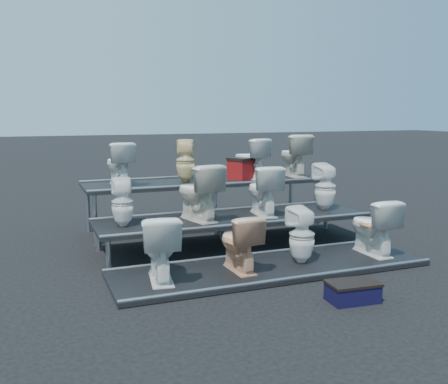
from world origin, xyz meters
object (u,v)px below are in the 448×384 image
object	(u,v)px
toilet_2	(302,235)
toilet_11	(294,155)
toilet_4	(123,202)
toilet_6	(263,190)
toilet_7	(325,187)
red_crate	(243,170)
toilet_5	(198,192)
toilet_10	(250,158)
step_stool	(353,293)
toilet_1	(239,242)
toilet_0	(160,247)
toilet_8	(119,164)
toilet_9	(186,161)
toilet_3	(373,226)

from	to	relation	value
toilet_2	toilet_11	xyz separation A→B (m)	(1.32, 2.60, 0.82)
toilet_4	toilet_6	xyz separation A→B (m)	(2.19, 0.00, 0.05)
toilet_7	red_crate	bearing A→B (deg)	-56.80
toilet_5	toilet_11	size ratio (longest dim) A/B	1.07
toilet_4	toilet_6	size ratio (longest dim) A/B	0.88
toilet_10	step_stool	world-z (taller)	toilet_10
toilet_5	toilet_6	size ratio (longest dim) A/B	1.08
toilet_10	toilet_11	size ratio (longest dim) A/B	0.93
red_crate	toilet_11	bearing A→B (deg)	-23.17
toilet_11	toilet_7	bearing A→B (deg)	88.61
toilet_4	toilet_11	xyz separation A→B (m)	(3.46, 1.30, 0.45)
toilet_1	toilet_5	size ratio (longest dim) A/B	0.86
toilet_0	toilet_5	distance (m)	1.64
toilet_0	red_crate	distance (m)	3.44
toilet_8	toilet_9	distance (m)	1.15
toilet_1	toilet_3	distance (m)	2.06
toilet_11	toilet_4	bearing A→B (deg)	24.91
toilet_5	toilet_6	distance (m)	1.08
toilet_0	toilet_3	world-z (taller)	toilet_0
toilet_2	toilet_11	distance (m)	3.03
toilet_1	toilet_7	xyz separation A→B (m)	(2.10, 1.30, 0.42)
toilet_7	step_stool	bearing A→B (deg)	61.06
toilet_6	toilet_10	world-z (taller)	toilet_10
toilet_9	toilet_8	bearing A→B (deg)	16.37
toilet_10	red_crate	world-z (taller)	toilet_10
toilet_6	toilet_9	xyz separation A→B (m)	(-0.86, 1.30, 0.37)
toilet_2	toilet_9	size ratio (longest dim) A/B	1.03
red_crate	toilet_10	bearing A→B (deg)	-14.29
step_stool	toilet_5	bearing A→B (deg)	113.82
toilet_0	toilet_2	bearing A→B (deg)	-171.68
toilet_2	toilet_10	distance (m)	2.75
toilet_3	step_stool	bearing A→B (deg)	46.41
toilet_3	toilet_11	xyz separation A→B (m)	(0.17, 2.60, 0.80)
toilet_3	toilet_6	bearing A→B (deg)	-49.36
toilet_0	toilet_1	distance (m)	1.03
toilet_6	toilet_7	distance (m)	1.13
toilet_1	toilet_2	bearing A→B (deg)	178.03
toilet_8	toilet_4	bearing A→B (deg)	77.20
toilet_4	red_crate	bearing A→B (deg)	-146.26
toilet_3	toilet_7	bearing A→B (deg)	-91.13
toilet_11	red_crate	world-z (taller)	toilet_11
toilet_7	red_crate	world-z (taller)	toilet_7
step_stool	toilet_8	bearing A→B (deg)	119.77
toilet_8	step_stool	bearing A→B (deg)	110.55
toilet_9	step_stool	world-z (taller)	toilet_9
toilet_2	toilet_6	distance (m)	1.37
toilet_6	toilet_9	world-z (taller)	toilet_9
toilet_2	red_crate	bearing A→B (deg)	-102.60
toilet_0	toilet_4	distance (m)	1.36
toilet_0	toilet_4	size ratio (longest dim) A/B	1.18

